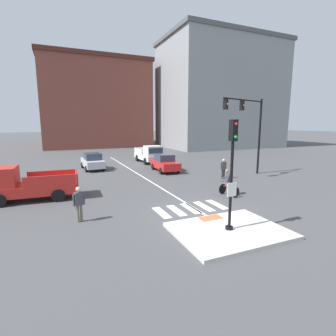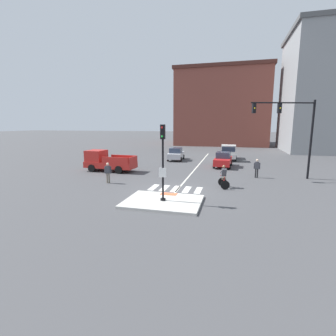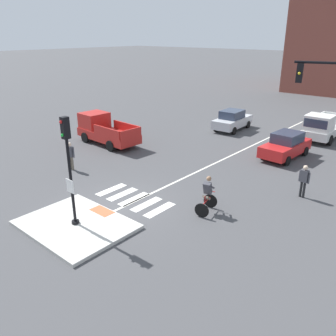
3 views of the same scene
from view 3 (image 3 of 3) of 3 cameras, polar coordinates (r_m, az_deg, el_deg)
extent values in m
plane|color=#474749|center=(16.69, -7.73, -6.06)|extent=(300.00, 300.00, 0.00)
cube|color=beige|center=(15.34, -14.78, -8.92)|extent=(4.56, 3.50, 0.15)
cube|color=#DB5B38|center=(16.00, -10.70, -6.89)|extent=(1.10, 0.60, 0.01)
cylinder|color=black|center=(15.27, -14.82, -8.48)|extent=(0.32, 0.32, 0.12)
cylinder|color=black|center=(14.47, -15.50, -2.13)|extent=(0.12, 0.12, 3.55)
cube|color=white|center=(14.50, -15.67, -2.86)|extent=(0.44, 0.03, 0.56)
cube|color=black|center=(13.78, -16.39, 6.29)|extent=(0.24, 0.28, 0.84)
sphere|color=red|center=(13.64, -17.05, 7.16)|extent=(0.12, 0.12, 0.12)
sphere|color=green|center=(13.76, -16.83, 5.14)|extent=(0.12, 0.12, 0.12)
cube|color=silver|center=(18.36, -9.22, -3.49)|extent=(0.44, 1.80, 0.01)
cube|color=silver|center=(17.78, -7.44, -4.25)|extent=(0.44, 1.80, 0.01)
cube|color=silver|center=(17.21, -5.55, -5.05)|extent=(0.44, 1.80, 0.01)
cube|color=silver|center=(16.67, -3.52, -5.90)|extent=(0.44, 1.80, 0.01)
cube|color=silver|center=(16.16, -1.36, -6.80)|extent=(0.44, 1.80, 0.01)
cube|color=silver|center=(23.83, 10.76, 2.26)|extent=(0.14, 28.00, 0.01)
cube|color=black|center=(16.46, 20.64, 14.28)|extent=(0.34, 0.36, 0.80)
sphere|color=gold|center=(16.30, 20.59, 14.23)|extent=(0.12, 0.12, 0.12)
cube|color=silver|center=(29.81, 10.44, 7.40)|extent=(1.93, 4.19, 0.70)
cube|color=#2D384C|center=(29.53, 10.39, 8.61)|extent=(1.59, 1.98, 0.64)
cylinder|color=black|center=(31.36, 10.13, 7.44)|extent=(0.21, 0.61, 0.60)
cylinder|color=black|center=(30.66, 12.89, 6.92)|extent=(0.21, 0.61, 0.60)
cylinder|color=black|center=(29.19, 7.77, 6.55)|extent=(0.21, 0.61, 0.60)
cylinder|color=black|center=(28.44, 10.69, 5.98)|extent=(0.21, 0.61, 0.60)
cube|color=red|center=(23.81, 18.54, 3.13)|extent=(1.93, 4.19, 0.70)
cube|color=#2D384C|center=(23.75, 18.88, 4.75)|extent=(1.59, 1.98, 0.64)
cylinder|color=black|center=(22.49, 18.88, 1.11)|extent=(0.21, 0.61, 0.60)
cylinder|color=black|center=(23.18, 15.20, 2.11)|extent=(0.21, 0.61, 0.60)
cylinder|color=black|center=(24.72, 21.47, 2.54)|extent=(0.21, 0.61, 0.60)
cylinder|color=black|center=(25.35, 18.05, 3.43)|extent=(0.21, 0.61, 0.60)
cube|color=red|center=(25.69, -9.68, 5.30)|extent=(5.18, 2.13, 0.60)
cube|color=red|center=(26.74, -11.90, 7.66)|extent=(1.78, 1.88, 1.10)
cube|color=#2D384C|center=(27.39, -12.93, 8.07)|extent=(0.15, 1.62, 0.60)
cube|color=red|center=(24.23, -9.97, 5.79)|extent=(2.81, 0.25, 0.60)
cube|color=red|center=(25.29, -6.74, 6.61)|extent=(2.81, 0.25, 0.60)
cube|color=red|center=(23.64, -6.06, 5.61)|extent=(0.18, 1.80, 0.60)
cylinder|color=black|center=(26.52, -13.30, 4.86)|extent=(0.77, 0.27, 0.76)
cylinder|color=black|center=(27.52, -10.15, 5.68)|extent=(0.77, 0.27, 0.76)
cylinder|color=black|center=(24.18, -9.32, 3.57)|extent=(0.77, 0.27, 0.76)
cylinder|color=black|center=(25.26, -6.06, 4.51)|extent=(0.77, 0.27, 0.76)
cube|color=white|center=(29.30, 24.10, 5.71)|extent=(2.00, 5.14, 0.60)
cube|color=white|center=(27.60, 23.40, 6.78)|extent=(1.83, 1.73, 1.10)
cube|color=#2D384C|center=(26.81, 22.89, 6.65)|extent=(1.62, 0.11, 0.60)
cube|color=white|center=(30.36, 23.23, 7.50)|extent=(0.17, 2.81, 0.60)
cube|color=white|center=(31.53, 25.59, 7.60)|extent=(1.80, 0.14, 0.60)
cylinder|color=black|center=(27.67, 24.85, 4.11)|extent=(0.25, 0.76, 0.76)
cylinder|color=black|center=(28.15, 21.32, 4.90)|extent=(0.25, 0.76, 0.76)
cylinder|color=black|center=(30.92, 23.17, 6.01)|extent=(0.25, 0.76, 0.76)
cylinder|color=black|center=(16.35, 6.92, -5.33)|extent=(0.65, 0.19, 0.66)
cylinder|color=black|center=(15.47, 5.51, -6.89)|extent=(0.65, 0.19, 0.66)
cylinder|color=#B21E1E|center=(15.81, 6.26, -5.38)|extent=(0.25, 0.88, 0.05)
cylinder|color=#B21E1E|center=(15.58, 6.04, -5.05)|extent=(0.04, 0.04, 0.30)
cylinder|color=#B21E1E|center=(16.08, 6.93, -3.75)|extent=(0.44, 0.14, 0.04)
cylinder|color=#6B6051|center=(15.74, 5.99, -4.77)|extent=(0.21, 0.41, 0.33)
cylinder|color=#6B6051|center=(15.68, 6.53, -4.88)|extent=(0.21, 0.41, 0.33)
cube|color=#3F3F47|center=(15.61, 6.46, -3.26)|extent=(0.42, 0.45, 0.60)
sphere|color=#936B4C|center=(15.55, 6.68, -1.72)|extent=(0.22, 0.22, 0.22)
cylinder|color=#3F3F47|center=(15.82, 6.16, -2.91)|extent=(0.18, 0.46, 0.31)
cylinder|color=#3F3F47|center=(15.72, 7.24, -3.13)|extent=(0.18, 0.46, 0.31)
cylinder|color=#6B6051|center=(21.43, -15.60, 0.82)|extent=(0.12, 0.12, 0.82)
cylinder|color=#6B6051|center=(21.33, -15.27, 0.76)|extent=(0.12, 0.12, 0.82)
cube|color=#3F3F47|center=(21.15, -15.62, 2.59)|extent=(0.41, 0.31, 0.60)
cylinder|color=#3F3F47|center=(21.31, -16.08, 2.54)|extent=(0.09, 0.09, 0.56)
cylinder|color=#3F3F47|center=(21.02, -15.13, 2.38)|extent=(0.09, 0.09, 0.56)
sphere|color=beige|center=(21.02, -15.74, 3.72)|extent=(0.22, 0.22, 0.22)
cylinder|color=black|center=(18.37, 21.26, -3.34)|extent=(0.12, 0.12, 0.82)
cylinder|color=black|center=(18.43, 20.82, -3.20)|extent=(0.12, 0.12, 0.82)
cube|color=#3F3F47|center=(18.13, 21.33, -1.22)|extent=(0.38, 0.25, 0.60)
cylinder|color=#3F3F47|center=(18.07, 21.96, -1.57)|extent=(0.09, 0.09, 0.56)
cylinder|color=#3F3F47|center=(18.24, 20.67, -1.17)|extent=(0.09, 0.09, 0.56)
sphere|color=beige|center=(17.98, 21.51, 0.07)|extent=(0.22, 0.22, 0.22)
camera|label=1|loc=(17.93, -51.58, 3.17)|focal=27.18mm
camera|label=2|loc=(10.33, -84.98, -15.73)|focal=26.40mm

